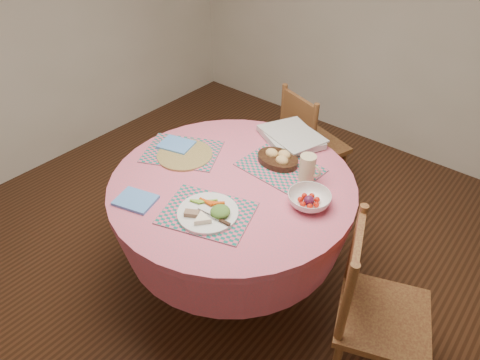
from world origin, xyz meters
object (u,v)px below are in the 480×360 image
(dining_table, at_px, (233,210))
(wicker_trivet, at_px, (185,155))
(chair_back, at_px, (309,143))
(chair_right, at_px, (373,309))
(fruit_bowl, at_px, (309,200))
(bread_bowl, at_px, (278,158))
(latte_mug, at_px, (308,168))
(dinner_plate, at_px, (208,213))

(dining_table, distance_m, wicker_trivet, 0.40)
(dining_table, height_order, chair_back, chair_back)
(chair_right, xyz_separation_m, fruit_bowl, (-0.44, 0.11, 0.32))
(bread_bowl, xyz_separation_m, latte_mug, (0.20, -0.03, 0.04))
(chair_back, height_order, latte_mug, latte_mug)
(wicker_trivet, bearing_deg, fruit_bowl, 6.54)
(bread_bowl, distance_m, latte_mug, 0.20)
(wicker_trivet, xyz_separation_m, bread_bowl, (0.43, 0.27, 0.03))
(dining_table, bearing_deg, bread_bowl, 72.33)
(chair_back, xyz_separation_m, bread_bowl, (0.22, -0.71, 0.34))
(chair_back, distance_m, dinner_plate, 1.31)
(chair_back, relative_size, dinner_plate, 3.05)
(dinner_plate, relative_size, latte_mug, 2.01)
(chair_back, distance_m, latte_mug, 0.93)
(chair_right, distance_m, chair_back, 1.39)
(dinner_plate, bearing_deg, latte_mug, 68.99)
(dinner_plate, height_order, latte_mug, latte_mug)
(chair_back, xyz_separation_m, latte_mug, (0.41, -0.73, 0.38))
(latte_mug, xyz_separation_m, fruit_bowl, (0.11, -0.15, -0.04))
(bread_bowl, height_order, latte_mug, latte_mug)
(dinner_plate, relative_size, bread_bowl, 1.21)
(dining_table, xyz_separation_m, fruit_bowl, (0.39, 0.09, 0.23))
(latte_mug, bearing_deg, wicker_trivet, -159.21)
(chair_back, xyz_separation_m, dinner_plate, (0.22, -1.24, 0.33))
(bread_bowl, relative_size, fruit_bowl, 1.05)
(fruit_bowl, bearing_deg, latte_mug, 125.71)
(chair_right, height_order, dinner_plate, chair_right)
(chair_back, height_order, dinner_plate, chair_back)
(fruit_bowl, bearing_deg, dinner_plate, -130.57)
(dining_table, relative_size, chair_right, 1.39)
(bread_bowl, height_order, fruit_bowl, bread_bowl)
(wicker_trivet, distance_m, bread_bowl, 0.51)
(dining_table, distance_m, fruit_bowl, 0.46)
(dining_table, height_order, chair_right, chair_right)
(fruit_bowl, bearing_deg, dining_table, -167.18)
(chair_right, bearing_deg, fruit_bowl, 54.24)
(wicker_trivet, bearing_deg, dining_table, -0.81)
(fruit_bowl, bearing_deg, bread_bowl, 149.42)
(dining_table, bearing_deg, fruit_bowl, 12.82)
(chair_back, relative_size, wicker_trivet, 2.83)
(latte_mug, distance_m, fruit_bowl, 0.19)
(dinner_plate, distance_m, fruit_bowl, 0.47)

